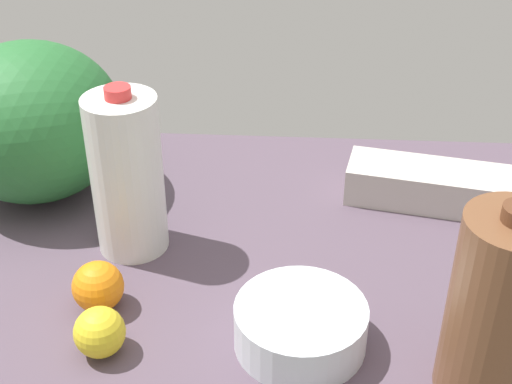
{
  "coord_description": "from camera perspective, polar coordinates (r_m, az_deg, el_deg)",
  "views": [
    {
      "loc": [
        -5.94,
        95.67,
        73.68
      ],
      "look_at": [
        0.0,
        0.0,
        13.0
      ],
      "focal_mm": 50.0,
      "sensor_mm": 36.0,
      "label": 1
    }
  ],
  "objects": [
    {
      "name": "mixing_bowl",
      "position": [
        0.99,
        3.57,
        -10.64
      ],
      "size": [
        18.25,
        18.25,
        6.47
      ],
      "primitive_type": "cylinder",
      "color": "silver",
      "rests_on": "countertop"
    },
    {
      "name": "milk_jug",
      "position": [
        1.13,
        -10.29,
        1.33
      ],
      "size": [
        11.4,
        11.4,
        28.34
      ],
      "color": "white",
      "rests_on": "countertop"
    },
    {
      "name": "chocolate_milk_jug",
      "position": [
        0.91,
        18.84,
        -8.83
      ],
      "size": [
        12.3,
        12.3,
        27.7
      ],
      "color": "brown",
      "rests_on": "countertop"
    },
    {
      "name": "orange_far_back",
      "position": [
        1.07,
        -12.52,
        -7.39
      ],
      "size": [
        7.57,
        7.57,
        7.57
      ],
      "primitive_type": "sphere",
      "color": "orange",
      "rests_on": "countertop"
    },
    {
      "name": "countertop",
      "position": [
        1.2,
        -0.0,
        -4.64
      ],
      "size": [
        120.0,
        76.0,
        3.0
      ],
      "primitive_type": "cube",
      "color": "#554554",
      "rests_on": "ground"
    },
    {
      "name": "egg_carton",
      "position": [
        1.31,
        14.7,
        0.38
      ],
      "size": [
        35.14,
        16.52,
        6.89
      ],
      "primitive_type": "cube",
      "rotation": [
        0.0,
        0.0,
        -0.19
      ],
      "color": "beige",
      "rests_on": "countertop"
    },
    {
      "name": "lemon_loose",
      "position": [
        1.0,
        -12.4,
        -10.89
      ],
      "size": [
        7.05,
        7.05,
        7.05
      ],
      "primitive_type": "sphere",
      "color": "yellow",
      "rests_on": "countertop"
    },
    {
      "name": "watermelon",
      "position": [
        1.32,
        -17.45,
        5.4
      ],
      "size": [
        31.99,
        31.99,
        28.03
      ],
      "primitive_type": "ellipsoid",
      "color": "#276930",
      "rests_on": "countertop"
    }
  ]
}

